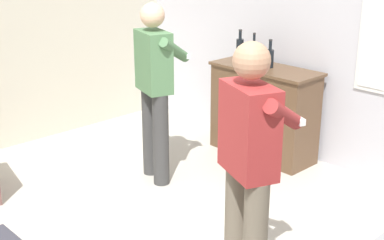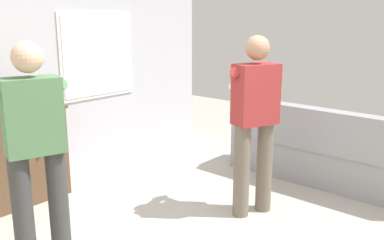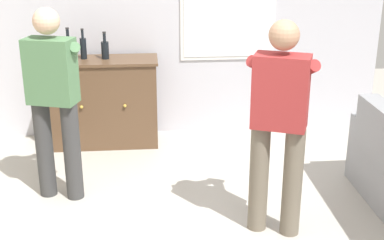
{
  "view_description": "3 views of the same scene",
  "coord_description": "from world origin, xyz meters",
  "px_view_note": "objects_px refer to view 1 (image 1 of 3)",
  "views": [
    {
      "loc": [
        2.8,
        -1.91,
        2.24
      ],
      "look_at": [
        0.3,
        0.47,
        1.04
      ],
      "focal_mm": 50.0,
      "sensor_mm": 36.0,
      "label": 1
    },
    {
      "loc": [
        -2.35,
        -1.68,
        1.85
      ],
      "look_at": [
        0.29,
        0.6,
        0.99
      ],
      "focal_mm": 40.0,
      "sensor_mm": 36.0,
      "label": 2
    },
    {
      "loc": [
        -0.07,
        -3.28,
        2.3
      ],
      "look_at": [
        0.26,
        0.46,
        0.92
      ],
      "focal_mm": 50.0,
      "sensor_mm": 36.0,
      "label": 3
    }
  ],
  "objects_px": {
    "bottle_liquor_amber": "(254,52)",
    "bottle_spirits_clear": "(270,57)",
    "sideboard_cabinet": "(263,112)",
    "bottle_wine_green": "(240,49)",
    "person_standing_right": "(249,163)",
    "person_standing_left": "(155,85)"
  },
  "relations": [
    {
      "from": "sideboard_cabinet",
      "to": "bottle_spirits_clear",
      "type": "relative_size",
      "value": 4.04
    },
    {
      "from": "bottle_spirits_clear",
      "to": "person_standing_left",
      "type": "bearing_deg",
      "value": -106.36
    },
    {
      "from": "person_standing_left",
      "to": "person_standing_right",
      "type": "xyz_separation_m",
      "value": [
        1.76,
        -0.73,
        0.0
      ]
    },
    {
      "from": "sideboard_cabinet",
      "to": "person_standing_right",
      "type": "bearing_deg",
      "value": -53.28
    },
    {
      "from": "bottle_spirits_clear",
      "to": "person_standing_right",
      "type": "bearing_deg",
      "value": -54.19
    },
    {
      "from": "bottle_spirits_clear",
      "to": "bottle_liquor_amber",
      "type": "bearing_deg",
      "value": 175.7
    },
    {
      "from": "person_standing_right",
      "to": "sideboard_cabinet",
      "type": "bearing_deg",
      "value": 126.72
    },
    {
      "from": "bottle_wine_green",
      "to": "bottle_spirits_clear",
      "type": "distance_m",
      "value": 0.37
    },
    {
      "from": "sideboard_cabinet",
      "to": "bottle_wine_green",
      "type": "bearing_deg",
      "value": -176.93
    },
    {
      "from": "bottle_wine_green",
      "to": "person_standing_right",
      "type": "distance_m",
      "value": 2.61
    },
    {
      "from": "bottle_wine_green",
      "to": "bottle_spirits_clear",
      "type": "xyz_separation_m",
      "value": [
        0.37,
        0.04,
        -0.03
      ]
    },
    {
      "from": "bottle_spirits_clear",
      "to": "person_standing_right",
      "type": "relative_size",
      "value": 0.17
    },
    {
      "from": "sideboard_cabinet",
      "to": "person_standing_right",
      "type": "height_order",
      "value": "person_standing_right"
    },
    {
      "from": "sideboard_cabinet",
      "to": "person_standing_right",
      "type": "xyz_separation_m",
      "value": [
        1.44,
        -1.93,
        0.46
      ]
    },
    {
      "from": "sideboard_cabinet",
      "to": "person_standing_left",
      "type": "distance_m",
      "value": 1.32
    },
    {
      "from": "bottle_wine_green",
      "to": "bottle_spirits_clear",
      "type": "relative_size",
      "value": 1.2
    },
    {
      "from": "bottle_liquor_amber",
      "to": "person_standing_right",
      "type": "bearing_deg",
      "value": -50.29
    },
    {
      "from": "bottle_wine_green",
      "to": "person_standing_left",
      "type": "distance_m",
      "value": 1.19
    },
    {
      "from": "bottle_liquor_amber",
      "to": "bottle_spirits_clear",
      "type": "relative_size",
      "value": 1.12
    },
    {
      "from": "person_standing_left",
      "to": "person_standing_right",
      "type": "relative_size",
      "value": 1.0
    },
    {
      "from": "bottle_wine_green",
      "to": "person_standing_left",
      "type": "relative_size",
      "value": 0.21
    },
    {
      "from": "sideboard_cabinet",
      "to": "bottle_wine_green",
      "type": "height_order",
      "value": "bottle_wine_green"
    }
  ]
}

